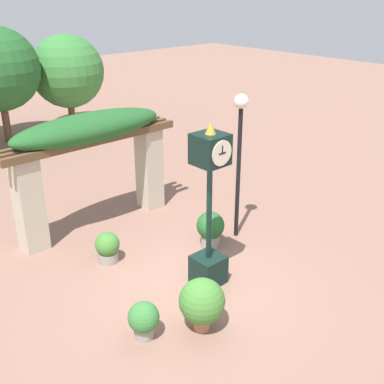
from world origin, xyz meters
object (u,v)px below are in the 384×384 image
at_px(pedestal_clock, 209,211).
at_px(lamp_post, 240,136).
at_px(potted_plant_near_right, 108,247).
at_px(potted_plant_far_right, 144,319).
at_px(potted_plant_near_left, 210,228).
at_px(potted_plant_far_left, 202,302).

relative_size(pedestal_clock, lamp_post, 0.98).
height_order(potted_plant_near_right, lamp_post, lamp_post).
bearing_deg(potted_plant_far_right, potted_plant_near_right, 70.23).
xyz_separation_m(potted_plant_near_left, lamp_post, (0.83, -0.05, 2.07)).
bearing_deg(potted_plant_far_left, lamp_post, 33.31).
distance_m(potted_plant_far_right, lamp_post, 4.71).
bearing_deg(lamp_post, potted_plant_near_right, 160.11).
xyz_separation_m(pedestal_clock, lamp_post, (1.91, 0.99, 0.90)).
relative_size(pedestal_clock, potted_plant_near_right, 4.85).
xyz_separation_m(potted_plant_far_left, potted_plant_far_right, (-0.91, 0.51, -0.18)).
xyz_separation_m(potted_plant_near_right, lamp_post, (3.00, -1.09, 2.17)).
bearing_deg(potted_plant_far_left, potted_plant_near_right, 89.79).
height_order(potted_plant_near_left, lamp_post, lamp_post).
relative_size(potted_plant_near_right, potted_plant_far_right, 0.99).
xyz_separation_m(potted_plant_far_right, lamp_post, (3.92, 1.47, 2.15)).
height_order(pedestal_clock, potted_plant_near_right, pedestal_clock).
bearing_deg(potted_plant_near_right, potted_plant_far_right, -109.77).
relative_size(potted_plant_near_left, potted_plant_far_left, 0.86).
bearing_deg(lamp_post, pedestal_clock, -152.46).
xyz_separation_m(potted_plant_near_right, potted_plant_far_left, (-0.01, -3.07, 0.21)).
height_order(pedestal_clock, lamp_post, lamp_post).
height_order(pedestal_clock, potted_plant_near_left, pedestal_clock).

